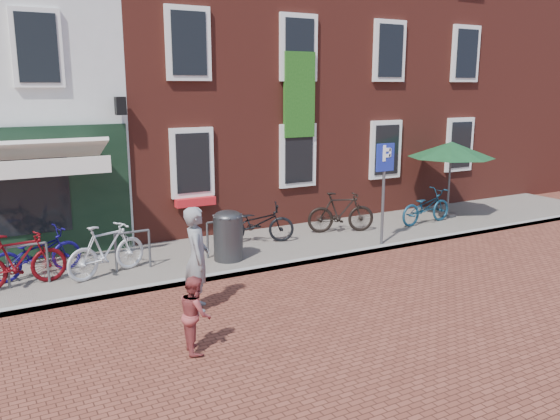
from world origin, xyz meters
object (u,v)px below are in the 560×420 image
boy (195,314)px  bicycle_2 (36,253)px  bicycle_1 (18,260)px  bicycle_4 (257,223)px  litter_bin (228,233)px  parasol (451,147)px  bicycle_5 (341,212)px  woman (197,259)px  bicycle_3 (107,250)px  bicycle_6 (426,207)px  parking_sign (384,175)px

boy → bicycle_2: 4.76m
bicycle_1 → bicycle_2: bearing=-40.6°
bicycle_4 → bicycle_2: bearing=113.8°
bicycle_4 → bicycle_1: bearing=119.5°
bicycle_1 → bicycle_2: (0.37, 0.55, -0.05)m
litter_bin → parasol: 7.53m
parasol → bicycle_5: 4.10m
woman → bicycle_5: 5.83m
bicycle_3 → bicycle_4: bicycle_3 is taller
bicycle_1 → bicycle_4: (5.36, 0.68, -0.05)m
bicycle_3 → bicycle_2: bearing=42.8°
woman → bicycle_6: 8.07m
boy → bicycle_4: 5.67m
parasol → boy: size_ratio=2.13×
bicycle_2 → bicycle_3: size_ratio=1.03×
boy → bicycle_5: size_ratio=0.65×
woman → bicycle_6: bearing=-52.8°
boy → woman: bearing=-13.2°
litter_bin → parasol: parasol is taller
parking_sign → bicycle_4: 3.25m
bicycle_2 → bicycle_3: 1.39m
bicycle_1 → bicycle_4: bicycle_1 is taller
parking_sign → litter_bin: bearing=170.5°
bicycle_1 → bicycle_5: size_ratio=1.00×
bicycle_1 → bicycle_6: 10.31m
litter_bin → bicycle_4: (1.19, 0.98, -0.13)m
bicycle_6 → bicycle_1: bearing=85.4°
parasol → bicycle_1: 11.63m
woman → bicycle_2: size_ratio=1.01×
litter_bin → bicycle_2: bearing=167.4°
litter_bin → woman: woman is taller
bicycle_4 → bicycle_6: same height
litter_bin → boy: (-2.13, -3.61, -0.13)m
parasol → parking_sign: bearing=-158.1°
parasol → bicycle_4: bearing=178.5°
boy → bicycle_2: size_ratio=0.63×
bicycle_5 → boy: bearing=147.8°
woman → bicycle_5: woman is taller
litter_bin → bicycle_6: litter_bin is taller
bicycle_2 → woman: bearing=-156.5°
bicycle_4 → woman: bearing=161.0°
bicycle_2 → bicycle_4: bearing=-102.7°
parasol → bicycle_3: bearing=-176.6°
woman → bicycle_2: (-2.29, 2.95, -0.34)m
bicycle_1 → bicycle_6: size_ratio=0.97×
bicycle_1 → bicycle_4: 5.40m
bicycle_3 → bicycle_5: size_ratio=1.00×
bicycle_2 → bicycle_3: bearing=-131.0°
parasol → litter_bin: bearing=-173.7°
parasol → bicycle_5: (-3.81, -0.02, -1.51)m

